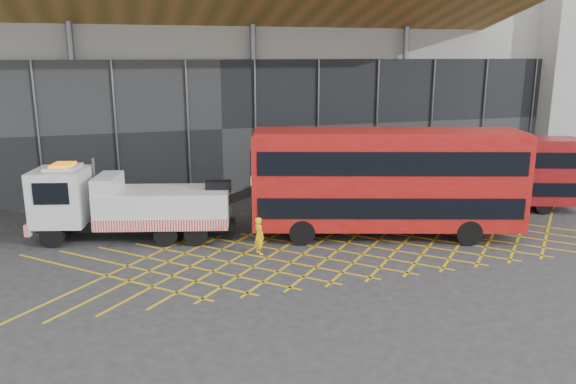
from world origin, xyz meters
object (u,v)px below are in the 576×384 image
object	(u,v)px
bus_towed	(386,179)
bus_second	(488,170)
worker	(259,236)
recovery_truck	(126,204)

from	to	relation	value
bus_towed	bus_second	size ratio (longest dim) A/B	1.27
worker	recovery_truck	bearing A→B (deg)	41.27
recovery_truck	bus_second	world-z (taller)	bus_second
recovery_truck	bus_towed	size ratio (longest dim) A/B	0.83
bus_towed	worker	distance (m)	6.51
bus_towed	recovery_truck	bearing A→B (deg)	-177.52
recovery_truck	bus_second	distance (m)	19.02
recovery_truck	bus_towed	bearing A→B (deg)	0.02
worker	bus_second	bearing A→B (deg)	-90.29
bus_towed	bus_second	world-z (taller)	bus_towed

